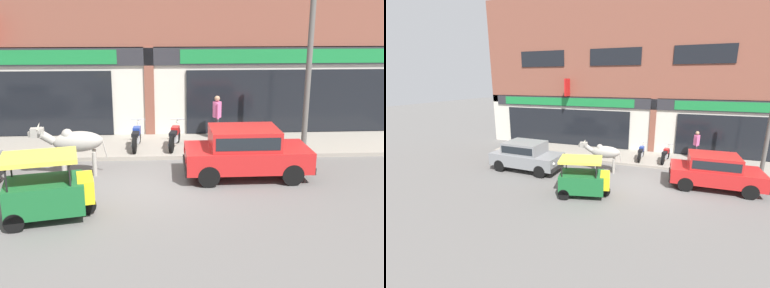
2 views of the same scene
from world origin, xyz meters
TOP-DOWN VIEW (x-y plane):
  - ground_plane at (0.00, 0.00)m, footprint 90.00×90.00m
  - sidewalk at (0.00, 3.65)m, footprint 19.00×2.91m
  - shop_building at (-0.00, 5.37)m, footprint 23.00×1.40m
  - cow at (-2.02, 0.90)m, footprint 2.14×0.73m
  - car_0 at (2.85, 0.48)m, footprint 3.63×1.64m
  - car_1 at (-5.75, -0.13)m, footprint 3.68×1.78m
  - auto_rickshaw at (-2.07, -1.99)m, footprint 2.12×1.50m
  - motorcycle_0 at (-0.41, 3.23)m, footprint 0.52×1.81m
  - motorcycle_1 at (0.89, 3.23)m, footprint 0.63×1.80m
  - pedestrian at (2.45, 4.24)m, footprint 0.32×0.50m

SIDE VIEW (x-z plane):
  - ground_plane at x=0.00m, z-range 0.00..0.00m
  - sidewalk at x=0.00m, z-range 0.00..0.13m
  - motorcycle_0 at x=-0.41m, z-range 0.08..0.95m
  - motorcycle_1 at x=0.89m, z-range 0.08..0.95m
  - auto_rickshaw at x=-2.07m, z-range -0.10..1.42m
  - car_0 at x=2.85m, z-range 0.08..1.54m
  - car_1 at x=-5.75m, z-range 0.08..1.54m
  - cow at x=-2.02m, z-range 0.20..1.81m
  - pedestrian at x=2.45m, z-range 0.31..1.91m
  - shop_building at x=0.00m, z-range -0.21..9.49m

